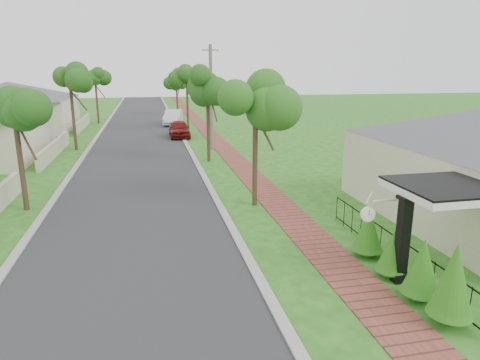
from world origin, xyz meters
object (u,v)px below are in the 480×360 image
object	(u,v)px
parked_car_red	(179,129)
parked_car_white	(173,117)
near_tree	(256,103)
utility_pole	(211,98)
station_clock	(369,213)
porch_post	(402,244)

from	to	relation	value
parked_car_red	parked_car_white	distance (m)	8.61
near_tree	utility_pole	bearing A→B (deg)	89.57
parked_car_red	utility_pole	size ratio (longest dim) A/B	0.57
parked_car_white	near_tree	bearing A→B (deg)	-75.38
parked_car_white	near_tree	size ratio (longest dim) A/B	0.84
parked_car_white	near_tree	world-z (taller)	near_tree
station_clock	utility_pole	bearing A→B (deg)	93.85
parked_car_white	utility_pole	bearing A→B (deg)	-71.78
parked_car_white	utility_pole	world-z (taller)	utility_pole
parked_car_red	parked_car_white	xyz separation A→B (m)	(-0.00, 8.61, 0.05)
utility_pole	station_clock	world-z (taller)	utility_pole
near_tree	parked_car_white	bearing A→B (deg)	93.63
parked_car_red	utility_pole	world-z (taller)	utility_pole
station_clock	parked_car_white	bearing A→B (deg)	95.28
parked_car_white	station_clock	size ratio (longest dim) A/B	4.39
porch_post	parked_car_red	bearing A→B (deg)	98.62
utility_pole	porch_post	bearing A→B (deg)	-83.88
parked_car_red	station_clock	xyz separation A→B (m)	(3.29, -26.96, 1.23)
parked_car_white	station_clock	xyz separation A→B (m)	(3.29, -35.57, 1.18)
near_tree	porch_post	bearing A→B (deg)	-72.80
parked_car_white	station_clock	bearing A→B (deg)	-73.73
parked_car_red	station_clock	world-z (taller)	station_clock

